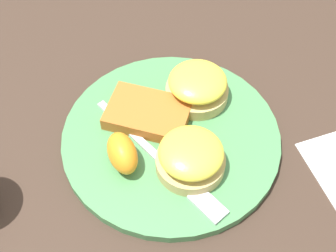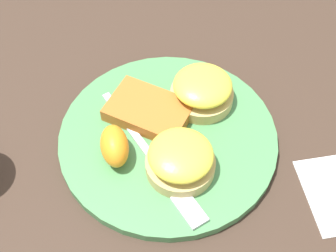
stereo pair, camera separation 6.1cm
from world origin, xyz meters
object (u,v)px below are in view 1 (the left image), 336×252
sandwich_benedict_left (187,157)px  hashbrown_patty (145,113)px  sandwich_benedict_right (194,86)px  fork (161,164)px  orange_wedge (119,153)px

sandwich_benedict_left → hashbrown_patty: size_ratio=0.80×
sandwich_benedict_right → hashbrown_patty: sandwich_benedict_right is taller
sandwich_benedict_left → hashbrown_patty: bearing=-54.2°
hashbrown_patty → fork: size_ratio=0.59×
hashbrown_patty → fork: (-0.02, 0.08, -0.01)m
sandwich_benedict_left → orange_wedge: 0.09m
sandwich_benedict_left → fork: bearing=-3.3°
sandwich_benedict_left → fork: (0.03, -0.00, -0.02)m
hashbrown_patty → fork: hashbrown_patty is taller
sandwich_benedict_left → hashbrown_patty: 0.10m
sandwich_benedict_left → hashbrown_patty: (0.06, -0.08, -0.01)m
hashbrown_patty → sandwich_benedict_left: bearing=125.8°
orange_wedge → fork: (-0.05, 0.00, -0.02)m
sandwich_benedict_left → orange_wedge: bearing=-3.5°
sandwich_benedict_left → sandwich_benedict_right: 0.12m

